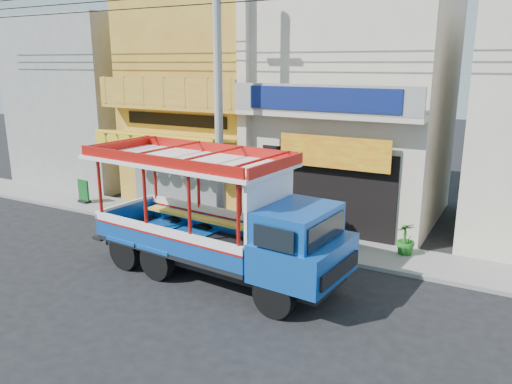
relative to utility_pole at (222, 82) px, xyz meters
The scene contains 12 objects.
ground 6.08m from the utility_pole, 75.53° to the right, with size 90.00×90.00×0.00m, color black.
sidewalk 5.09m from the utility_pole, 39.41° to the left, with size 30.00×2.00×0.12m, color slate.
shophouse_left 5.70m from the utility_pole, 124.03° to the left, with size 6.00×7.50×8.24m.
shophouse_right 5.54m from the utility_pole, 58.56° to the left, with size 6.00×6.75×8.24m.
party_pilaster 1.87m from the utility_pole, 95.46° to the left, with size 0.35×0.30×8.00m, color beige.
filler_building_left 11.25m from the utility_pole, 155.15° to the left, with size 6.00×6.00×7.60m, color gray.
utility_pole is the anchor object (origin of this frame).
songthaew_truck 4.82m from the utility_pole, 55.03° to the right, with size 7.50×3.02×3.41m.
green_sign 8.39m from the utility_pole, behind, with size 0.61×0.35×0.93m.
potted_plant_a 4.93m from the utility_pole, 28.74° to the left, with size 0.84×0.72×0.93m, color #1E621C.
potted_plant_b 5.69m from the utility_pole, 17.57° to the left, with size 0.51×0.41×0.93m, color #1E621C.
potted_plant_c 7.22m from the utility_pole, 10.82° to the left, with size 0.54×0.54×0.96m, color #1E621C.
Camera 1 is at (7.53, -9.85, 5.60)m, focal length 35.00 mm.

